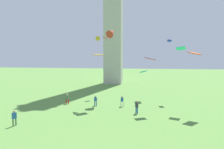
{
  "coord_description": "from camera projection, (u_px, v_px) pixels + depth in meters",
  "views": [
    {
      "loc": [
        3.74,
        -11.33,
        7.75
      ],
      "look_at": [
        -0.62,
        15.95,
        5.33
      ],
      "focal_mm": 33.44,
      "sensor_mm": 36.0,
      "label": 1
    }
  ],
  "objects": [
    {
      "name": "kite_flying_7",
      "position": [
        98.0,
        55.0,
        31.82
      ],
      "size": [
        1.91,
        1.89,
        0.33
      ],
      "rotation": [
        0.0,
        0.0,
        0.76
      ],
      "color": "#C18A16"
    },
    {
      "name": "kite_flying_4",
      "position": [
        112.0,
        33.0,
        36.79
      ],
      "size": [
        2.03,
        2.67,
        2.08
      ],
      "rotation": [
        0.0,
        0.0,
        2.84
      ],
      "color": "#B63527"
    },
    {
      "name": "kite_flying_6",
      "position": [
        105.0,
        38.0,
        41.48
      ],
      "size": [
        1.01,
        1.03,
        0.45
      ],
      "rotation": [
        0.0,
        0.0,
        0.73
      ],
      "color": "#BC4520"
    },
    {
      "name": "person_1",
      "position": [
        122.0,
        101.0,
        32.17
      ],
      "size": [
        0.51,
        0.29,
        1.64
      ],
      "rotation": [
        0.0,
        0.0,
        3.26
      ],
      "color": "silver",
      "rests_on": "ground_plane"
    },
    {
      "name": "person_2",
      "position": [
        137.0,
        106.0,
        28.21
      ],
      "size": [
        0.45,
        0.52,
        1.74
      ],
      "rotation": [
        0.0,
        0.0,
        5.22
      ],
      "color": "#235693",
      "rests_on": "ground_plane"
    },
    {
      "name": "kite_flying_5",
      "position": [
        169.0,
        41.0,
        37.07
      ],
      "size": [
        0.88,
        1.1,
        0.44
      ],
      "rotation": [
        0.0,
        0.0,
        4.89
      ],
      "color": "#1124DB"
    },
    {
      "name": "kite_flying_1",
      "position": [
        181.0,
        48.0,
        30.12
      ],
      "size": [
        1.5,
        1.16,
        0.61
      ],
      "rotation": [
        0.0,
        0.0,
        2.82
      ],
      "color": "#24D4B1"
    },
    {
      "name": "kite_flying_2",
      "position": [
        97.0,
        38.0,
        33.92
      ],
      "size": [
        1.3,
        1.38,
        0.94
      ],
      "rotation": [
        0.0,
        0.0,
        3.78
      ],
      "color": "gold"
    },
    {
      "name": "person_0",
      "position": [
        14.0,
        117.0,
        23.19
      ],
      "size": [
        0.36,
        0.53,
        1.75
      ],
      "rotation": [
        0.0,
        0.0,
        4.48
      ],
      "color": "#51754C",
      "rests_on": "ground_plane"
    },
    {
      "name": "person_3",
      "position": [
        96.0,
        100.0,
        32.58
      ],
      "size": [
        0.48,
        0.42,
        1.58
      ],
      "rotation": [
        0.0,
        0.0,
        5.73
      ],
      "color": "#235693",
      "rests_on": "ground_plane"
    },
    {
      "name": "kite_flying_0",
      "position": [
        150.0,
        59.0,
        29.36
      ],
      "size": [
        1.63,
        1.42,
        0.43
      ],
      "rotation": [
        0.0,
        0.0,
        0.4
      ],
      "color": "#BB2C34"
    },
    {
      "name": "person_5",
      "position": [
        67.0,
        98.0,
        33.97
      ],
      "size": [
        0.52,
        0.3,
        1.7
      ],
      "rotation": [
        0.0,
        0.0,
        0.12
      ],
      "color": "red",
      "rests_on": "ground_plane"
    },
    {
      "name": "kite_flying_8",
      "position": [
        194.0,
        53.0,
        28.0
      ],
      "size": [
        2.03,
        2.11,
        0.45
      ],
      "rotation": [
        0.0,
        0.0,
        0.88
      ],
      "color": "#DC4B0D"
    },
    {
      "name": "kite_flying_3",
      "position": [
        143.0,
        72.0,
        37.35
      ],
      "size": [
        1.37,
        1.85,
        0.61
      ],
      "rotation": [
        0.0,
        0.0,
        4.86
      ],
      "color": "#11B8B4"
    }
  ]
}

